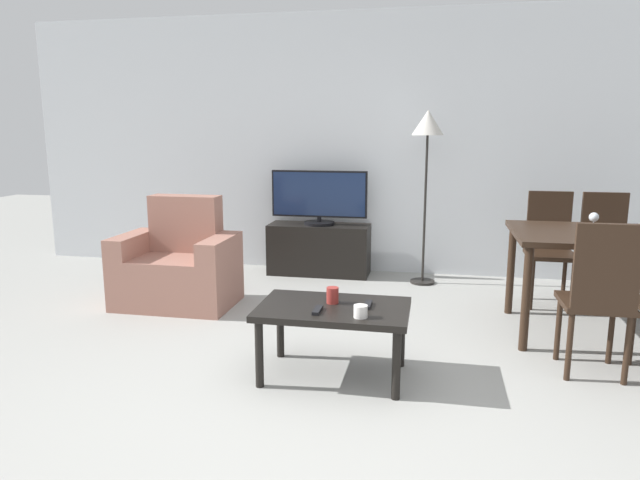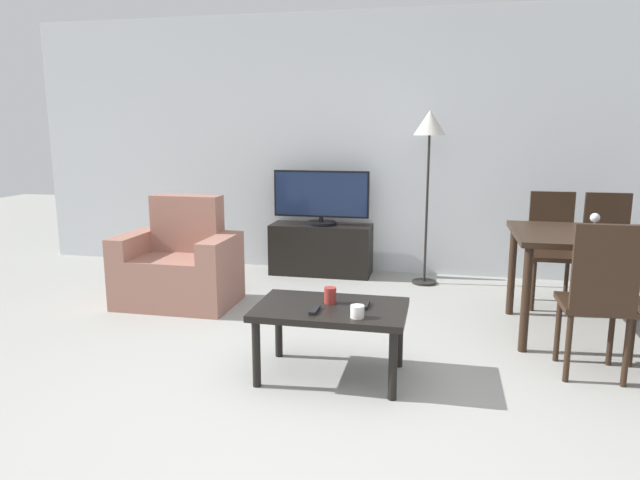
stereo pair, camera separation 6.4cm
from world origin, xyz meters
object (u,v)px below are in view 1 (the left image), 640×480
(dining_chair_far_left, at_px, (549,243))
(remote_secondary, at_px, (318,310))
(remote_primary, at_px, (368,305))
(cup_white_near, at_px, (333,295))
(armchair, at_px, (178,267))
(floor_lamp, at_px, (428,135))
(tv_stand, at_px, (319,249))
(dining_chair_near, at_px, (599,293))
(dining_table, at_px, (604,245))
(coffee_table, at_px, (333,315))
(cup_colored_far, at_px, (361,311))
(dining_chair_far, at_px, (605,245))
(tv, at_px, (319,198))
(wine_glass_left, at_px, (594,218))

(dining_chair_far_left, bearing_deg, remote_secondary, -129.50)
(remote_primary, height_order, cup_white_near, cup_white_near)
(armchair, bearing_deg, floor_lamp, 28.18)
(tv_stand, xyz_separation_m, remote_secondary, (0.52, -2.61, 0.20))
(armchair, height_order, dining_chair_near, dining_chair_near)
(remote_primary, bearing_deg, dining_chair_near, 10.82)
(remote_primary, relative_size, remote_secondary, 1.00)
(dining_table, distance_m, dining_chair_far_left, 0.83)
(dining_chair_near, bearing_deg, coffee_table, -169.22)
(floor_lamp, xyz_separation_m, cup_colored_far, (-0.31, -2.51, -0.97))
(dining_chair_far, relative_size, cup_colored_far, 12.18)
(tv, distance_m, remote_primary, 2.60)
(dining_table, bearing_deg, floor_lamp, 136.58)
(dining_chair_far, relative_size, remote_secondary, 6.53)
(tv_stand, height_order, cup_white_near, cup_white_near)
(dining_chair_far, bearing_deg, armchair, -169.53)
(tv_stand, distance_m, dining_table, 2.80)
(dining_chair_near, distance_m, cup_colored_far, 1.47)
(dining_table, relative_size, dining_chair_near, 1.31)
(coffee_table, xyz_separation_m, dining_chair_far, (2.03, 1.88, 0.14))
(armchair, bearing_deg, dining_chair_far_left, 11.91)
(tv, xyz_separation_m, remote_primary, (0.80, -2.45, -0.35))
(dining_chair_far_left, xyz_separation_m, wine_glass_left, (0.13, -0.80, 0.34))
(dining_chair_far_left, bearing_deg, dining_table, -74.15)
(floor_lamp, relative_size, remote_primary, 11.28)
(dining_chair_far, distance_m, cup_white_near, 2.74)
(tv_stand, bearing_deg, remote_primary, -71.98)
(armchair, distance_m, cup_white_near, 1.95)
(dining_table, bearing_deg, tv, 149.76)
(dining_chair_far_left, height_order, cup_colored_far, dining_chair_far_left)
(remote_primary, bearing_deg, remote_secondary, -149.88)
(coffee_table, distance_m, cup_white_near, 0.12)
(tv_stand, height_order, remote_primary, tv_stand)
(coffee_table, bearing_deg, dining_chair_far, 42.84)
(armchair, xyz_separation_m, dining_table, (3.39, -0.12, 0.36))
(dining_chair_near, distance_m, wine_glass_left, 0.86)
(tv_stand, relative_size, cup_white_near, 10.54)
(armchair, bearing_deg, cup_colored_far, -38.03)
(tv, bearing_deg, cup_colored_far, -73.68)
(floor_lamp, bearing_deg, cup_white_near, -102.74)
(tv_stand, height_order, floor_lamp, floor_lamp)
(dining_chair_far_left, relative_size, remote_primary, 6.53)
(armchair, distance_m, remote_primary, 2.15)
(coffee_table, height_order, cup_white_near, cup_white_near)
(dining_table, relative_size, floor_lamp, 0.76)
(tv_stand, distance_m, coffee_table, 2.56)
(dining_table, distance_m, cup_white_near, 2.10)
(coffee_table, xyz_separation_m, remote_secondary, (-0.07, -0.12, 0.07))
(dining_chair_far, height_order, wine_glass_left, dining_chair_far)
(remote_primary, relative_size, cup_white_near, 1.50)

